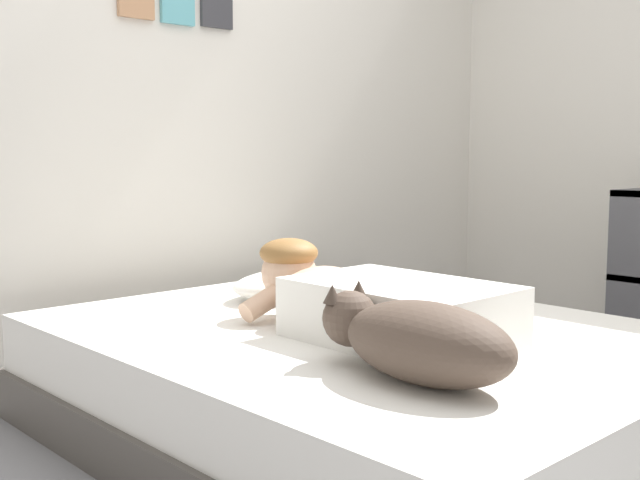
{
  "coord_description": "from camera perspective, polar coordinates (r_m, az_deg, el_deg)",
  "views": [
    {
      "loc": [
        -1.88,
        -1.45,
        0.92
      ],
      "look_at": [
        -0.01,
        0.55,
        0.61
      ],
      "focal_mm": 43.53,
      "sensor_mm": 36.0,
      "label": 1
    }
  ],
  "objects": [
    {
      "name": "dog",
      "position": [
        1.93,
        7.13,
        -7.26
      ],
      "size": [
        0.26,
        0.58,
        0.21
      ],
      "color": "#4C3D33",
      "rests_on": "bed"
    },
    {
      "name": "back_wall",
      "position": [
        3.52,
        -10.89,
        11.66
      ],
      "size": [
        4.25,
        0.12,
        2.5
      ],
      "color": "silver",
      "rests_on": "ground"
    },
    {
      "name": "person_lying",
      "position": [
        2.4,
        3.38,
        -4.46
      ],
      "size": [
        0.43,
        0.92,
        0.27
      ],
      "color": "white",
      "rests_on": "bed"
    },
    {
      "name": "cell_phone",
      "position": [
        2.5,
        -1.1,
        -6.38
      ],
      "size": [
        0.07,
        0.14,
        0.01
      ],
      "primitive_type": "cube",
      "color": "black",
      "rests_on": "bed"
    },
    {
      "name": "pillow",
      "position": [
        3.01,
        -2.08,
        -3.2
      ],
      "size": [
        0.52,
        0.32,
        0.11
      ],
      "primitive_type": "ellipsoid",
      "color": "white",
      "rests_on": "bed"
    },
    {
      "name": "ground_plane",
      "position": [
        2.55,
        8.96,
        -14.88
      ],
      "size": [
        12.49,
        12.49,
        0.0
      ],
      "primitive_type": "plane",
      "color": "gray"
    },
    {
      "name": "coffee_cup",
      "position": [
        2.92,
        -0.69,
        -3.87
      ],
      "size": [
        0.12,
        0.09,
        0.07
      ],
      "color": "teal",
      "rests_on": "bed"
    },
    {
      "name": "bed",
      "position": [
        2.56,
        3.15,
        -10.46
      ],
      "size": [
        1.59,
        2.06,
        0.36
      ],
      "color": "#4C4742",
      "rests_on": "ground"
    }
  ]
}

